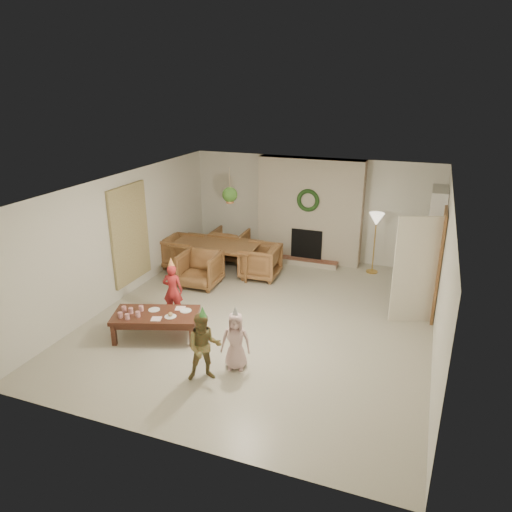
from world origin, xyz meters
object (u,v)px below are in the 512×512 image
at_px(dining_chair_right, 260,261).
at_px(child_red, 173,290).
at_px(dining_chair_far, 230,245).
at_px(dining_chair_left, 182,252).
at_px(coffee_table_top, 156,315).
at_px(dining_chair_near, 200,269).
at_px(child_plaid, 204,347).
at_px(child_pink, 236,341).
at_px(dining_table, 216,258).

height_order(dining_chair_right, child_red, child_red).
distance_m(dining_chair_far, dining_chair_left, 1.21).
bearing_deg(child_red, coffee_table_top, 85.52).
bearing_deg(coffee_table_top, dining_chair_right, 57.30).
xyz_separation_m(dining_chair_near, child_red, (0.17, -1.44, 0.14)).
bearing_deg(child_plaid, dining_chair_left, 94.14).
relative_size(dining_chair_near, child_plaid, 0.78).
bearing_deg(dining_chair_near, child_pink, -55.43).
xyz_separation_m(dining_table, dining_chair_near, (0.03, -0.86, 0.04)).
height_order(dining_chair_left, child_plaid, child_plaid).
xyz_separation_m(dining_chair_near, child_plaid, (1.62, -3.06, 0.15)).
height_order(dining_chair_far, child_pink, child_pink).
height_order(dining_chair_far, child_red, child_red).
relative_size(coffee_table_top, child_red, 1.40).
height_order(dining_table, child_red, child_red).
height_order(dining_table, dining_chair_near, dining_chair_near).
bearing_deg(dining_chair_left, child_pink, -142.61).
xyz_separation_m(dining_chair_far, child_plaid, (1.67, -4.78, 0.15)).
distance_m(dining_chair_far, child_pink, 4.78).
distance_m(dining_chair_left, coffee_table_top, 3.29).
relative_size(dining_chair_far, dining_chair_right, 1.00).
bearing_deg(dining_table, dining_chair_left, -180.00).
bearing_deg(coffee_table_top, dining_chair_far, 75.84).
bearing_deg(child_plaid, coffee_table_top, 119.65).
bearing_deg(dining_table, dining_chair_right, -0.00).
relative_size(dining_chair_near, child_red, 0.81).
distance_m(coffee_table_top, child_plaid, 1.57).
relative_size(dining_chair_left, child_pink, 0.90).
relative_size(dining_chair_right, child_red, 0.81).
xyz_separation_m(dining_table, child_red, (0.19, -2.29, 0.17)).
height_order(dining_chair_left, child_pink, child_pink).
distance_m(dining_table, dining_chair_far, 0.86).
bearing_deg(dining_chair_left, child_red, -156.90).
height_order(dining_chair_near, coffee_table_top, dining_chair_near).
distance_m(dining_chair_near, coffee_table_top, 2.26).
bearing_deg(child_red, dining_chair_far, -99.16).
xyz_separation_m(dining_chair_right, coffee_table_top, (-0.76, -3.13, 0.03)).
bearing_deg(child_plaid, child_red, 103.20).
height_order(dining_chair_near, child_plaid, child_plaid).
height_order(coffee_table_top, child_plaid, child_plaid).
bearing_deg(dining_table, child_plaid, -68.97).
bearing_deg(dining_chair_left, child_plaid, -149.00).
bearing_deg(dining_chair_left, coffee_table_top, -160.84).
xyz_separation_m(dining_table, child_plaid, (1.64, -3.92, 0.19)).
relative_size(dining_table, child_red, 1.90).
distance_m(dining_table, child_pink, 4.01).
bearing_deg(child_plaid, dining_chair_near, 89.27).
distance_m(child_plaid, child_pink, 0.54).
relative_size(coffee_table_top, child_plaid, 1.36).
bearing_deg(dining_chair_near, dining_chair_right, 38.66).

